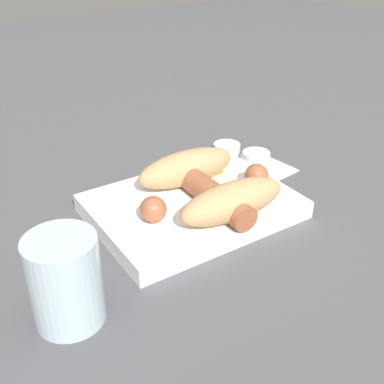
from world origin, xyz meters
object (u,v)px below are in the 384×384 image
(bread_roll, at_px, (208,183))
(drink_glass, at_px, (65,281))
(condiment_cup_far, at_px, (227,151))
(condiment_cup_near, at_px, (256,159))
(sausage, at_px, (208,191))
(food_tray, at_px, (192,206))

(bread_roll, bearing_deg, drink_glass, 20.50)
(drink_glass, bearing_deg, condiment_cup_far, -148.81)
(condiment_cup_near, xyz_separation_m, condiment_cup_far, (0.02, -0.05, 0.00))
(bread_roll, bearing_deg, sausage, 55.30)
(sausage, bearing_deg, condiment_cup_far, -134.27)
(bread_roll, relative_size, condiment_cup_far, 3.60)
(condiment_cup_near, bearing_deg, drink_glass, 23.56)
(condiment_cup_near, distance_m, drink_glass, 0.41)
(food_tray, relative_size, condiment_cup_near, 5.81)
(food_tray, relative_size, drink_glass, 2.70)
(food_tray, distance_m, condiment_cup_far, 0.19)
(bread_roll, bearing_deg, condiment_cup_near, -152.11)
(bread_roll, height_order, condiment_cup_far, bread_roll)
(condiment_cup_far, bearing_deg, bread_roll, 45.23)
(condiment_cup_near, relative_size, drink_glass, 0.46)
(condiment_cup_near, xyz_separation_m, drink_glass, (0.38, 0.16, 0.04))
(condiment_cup_near, relative_size, condiment_cup_far, 1.00)
(condiment_cup_near, bearing_deg, bread_roll, 27.89)
(food_tray, bearing_deg, condiment_cup_far, -141.04)
(condiment_cup_far, relative_size, drink_glass, 0.46)
(bread_roll, height_order, drink_glass, drink_glass)
(sausage, bearing_deg, drink_glass, 19.15)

